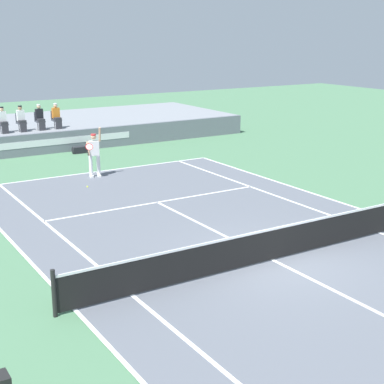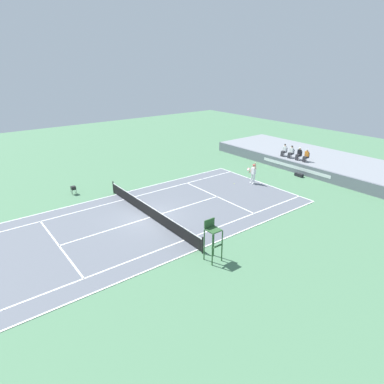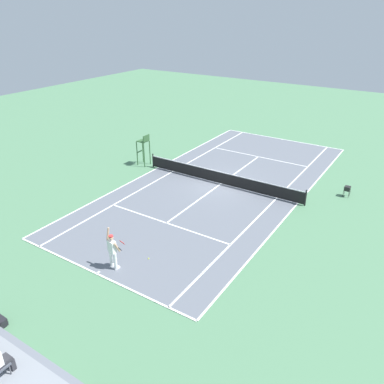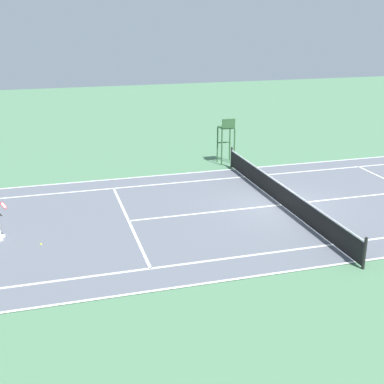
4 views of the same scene
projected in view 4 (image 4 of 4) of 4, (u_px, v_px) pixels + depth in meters
ground_plane at (281, 205)px, 21.65m from camera, size 80.00×80.00×0.00m
court at (281, 205)px, 21.65m from camera, size 11.08×23.88×0.03m
net at (281, 194)px, 21.49m from camera, size 11.98×0.10×1.07m
tennis_ball at (41, 244)px, 17.92m from camera, size 0.07×0.07×0.07m
umpire_chair at (227, 135)px, 27.31m from camera, size 0.77×0.77×2.44m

